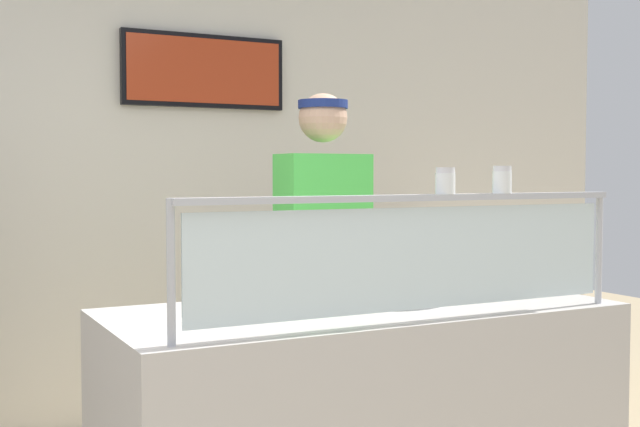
% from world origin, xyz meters
% --- Properties ---
extents(shop_rear_unit, '(6.18, 0.13, 2.70)m').
position_xyz_m(shop_rear_unit, '(0.89, 2.43, 1.36)').
color(shop_rear_unit, silver).
rests_on(shop_rear_unit, ground).
extents(sneeze_guard, '(1.61, 0.06, 0.40)m').
position_xyz_m(sneeze_guard, '(0.89, 0.06, 1.21)').
color(sneeze_guard, '#B2B5BC').
rests_on(sneeze_guard, serving_counter).
extents(pizza_tray, '(0.43, 0.43, 0.04)m').
position_xyz_m(pizza_tray, '(1.03, 0.44, 0.97)').
color(pizza_tray, '#9EA0A8').
rests_on(pizza_tray, serving_counter).
extents(pizza_server, '(0.10, 0.29, 0.01)m').
position_xyz_m(pizza_server, '(1.05, 0.42, 0.99)').
color(pizza_server, '#ADAFB7').
rests_on(pizza_server, pizza_tray).
extents(parmesan_shaker, '(0.06, 0.06, 0.09)m').
position_xyz_m(parmesan_shaker, '(1.00, 0.06, 1.39)').
color(parmesan_shaker, white).
rests_on(parmesan_shaker, sneeze_guard).
extents(pepper_flake_shaker, '(0.06, 0.06, 0.09)m').
position_xyz_m(pepper_flake_shaker, '(1.24, 0.06, 1.39)').
color(pepper_flake_shaker, white).
rests_on(pepper_flake_shaker, sneeze_guard).
extents(worker_figure, '(0.41, 0.50, 1.76)m').
position_xyz_m(worker_figure, '(1.08, 1.04, 1.01)').
color(worker_figure, '#23232D').
rests_on(worker_figure, ground).
extents(prep_shelf, '(0.70, 0.55, 0.88)m').
position_xyz_m(prep_shelf, '(2.29, 1.95, 0.44)').
color(prep_shelf, '#B7BABF').
rests_on(prep_shelf, ground).
extents(pizza_box_stack, '(0.45, 0.44, 0.18)m').
position_xyz_m(pizza_box_stack, '(2.28, 1.95, 0.97)').
color(pizza_box_stack, tan).
rests_on(pizza_box_stack, prep_shelf).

